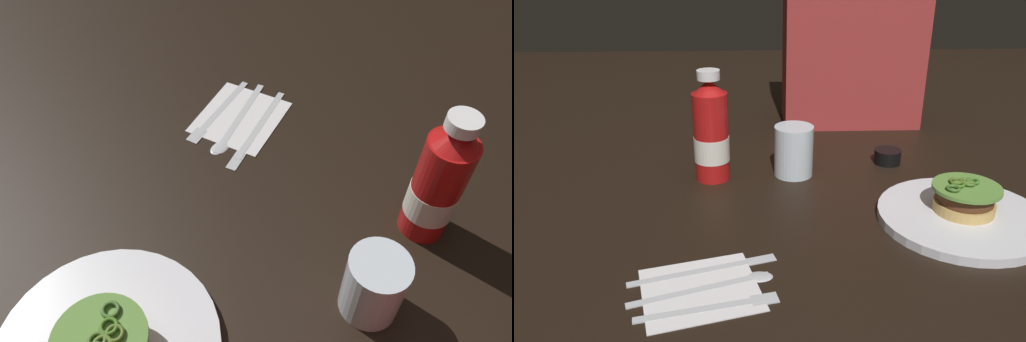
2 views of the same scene
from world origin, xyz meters
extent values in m
plane|color=black|center=(0.00, 0.00, 0.00)|extent=(3.00, 3.00, 0.00)
cylinder|color=red|center=(0.17, -0.01, 0.05)|extent=(0.09, 0.09, 0.01)
cylinder|color=#5E8D3A|center=(0.17, -0.01, 0.06)|extent=(0.11, 0.11, 0.01)
torus|color=#456725|center=(0.17, -0.01, 0.07)|extent=(0.02, 0.02, 0.01)
torus|color=#4E6622|center=(0.15, 0.00, 0.07)|extent=(0.02, 0.02, 0.01)
torus|color=#406E1D|center=(0.15, -0.01, 0.07)|extent=(0.02, 0.02, 0.01)
torus|color=#406728|center=(0.14, -0.03, 0.07)|extent=(0.02, 0.02, 0.01)
cylinder|color=#B41414|center=(-0.27, 0.17, 0.09)|extent=(0.07, 0.07, 0.17)
cone|color=#B41414|center=(-0.27, 0.17, 0.19)|extent=(0.06, 0.06, 0.03)
cylinder|color=white|center=(-0.27, 0.17, 0.21)|extent=(0.04, 0.04, 0.02)
cylinder|color=white|center=(-0.27, 0.17, 0.06)|extent=(0.07, 0.07, 0.05)
cylinder|color=silver|center=(-0.11, 0.18, 0.05)|extent=(0.08, 0.08, 0.10)
cube|color=white|center=(-0.26, -0.19, 0.00)|extent=(0.19, 0.17, 0.00)
cube|color=silver|center=(-0.25, -0.23, 0.00)|extent=(0.18, 0.05, 0.00)
cube|color=silver|center=(-0.18, -0.22, 0.00)|extent=(0.04, 0.03, 0.00)
cube|color=silver|center=(-0.26, -0.19, 0.00)|extent=(0.19, 0.08, 0.00)
ellipsoid|color=silver|center=(-0.18, -0.17, 0.00)|extent=(0.04, 0.03, 0.00)
cube|color=silver|center=(-0.27, -0.15, 0.00)|extent=(0.19, 0.07, 0.00)
cube|color=silver|center=(-0.20, -0.13, 0.00)|extent=(0.08, 0.04, 0.00)
camera|label=1|loc=(0.22, 0.28, 0.61)|focal=34.57mm
camera|label=2|loc=(-0.19, -0.76, 0.43)|focal=36.08mm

